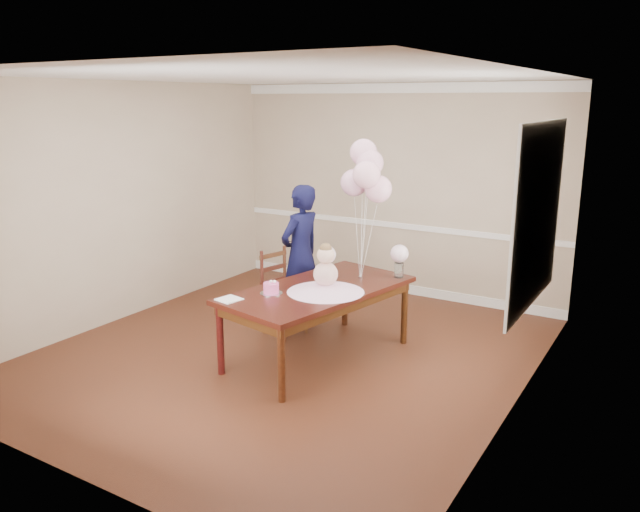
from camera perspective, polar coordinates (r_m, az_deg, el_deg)
The scene contains 52 objects.
floor at distance 6.38m, azimuth -3.07°, elevation -8.89°, with size 4.50×5.00×0.00m, color #37180D.
ceiling at distance 5.88m, azimuth -3.42°, elevation 16.11°, with size 4.50×5.00×0.02m, color white.
wall_back at distance 8.14m, azimuth 6.78°, elevation 5.96°, with size 4.50×0.02×2.70m, color tan.
wall_front at distance 4.23m, azimuth -22.72°, elevation -2.71°, with size 4.50×0.02×2.70m, color tan.
wall_left at distance 7.48m, azimuth -17.68°, elevation 4.66°, with size 0.02×5.00×2.70m, color tan.
wall_right at distance 5.09m, azimuth 18.16°, elevation 0.43°, with size 0.02×5.00×2.70m, color tan.
chair_rail_trim at distance 8.21m, azimuth 6.66°, elevation 2.84°, with size 4.50×0.02×0.07m, color white.
crown_molding at distance 8.06m, azimuth 7.02°, elevation 15.00°, with size 4.50×0.02×0.12m, color white.
baseboard_trim at distance 8.41m, azimuth 6.50°, elevation -2.78°, with size 4.50×0.02×0.12m, color white.
window_frame at distance 5.54m, azimuth 19.31°, elevation 3.52°, with size 0.02×1.66×1.56m, color silver.
window_blinds at distance 5.54m, azimuth 19.13°, elevation 3.54°, with size 0.01×1.50×1.40m, color white.
dining_table_top at distance 6.04m, azimuth -0.20°, elevation -3.13°, with size 0.97×1.93×0.05m, color black.
table_apron at distance 6.06m, azimuth -0.20°, elevation -3.78°, with size 0.87×1.84×0.10m, color black.
table_leg_fl at distance 5.88m, azimuth -9.11°, elevation -7.57°, with size 0.07×0.07×0.68m, color black.
table_leg_fr at distance 5.31m, azimuth -3.55°, elevation -9.86°, with size 0.07×0.07×0.68m, color black.
table_leg_bl at distance 7.04m, azimuth 2.30°, elevation -3.70°, with size 0.07×0.07×0.68m, color black.
table_leg_br at distance 6.58m, azimuth 7.72°, elevation -5.14°, with size 0.07×0.07×0.68m, color black.
baby_skirt at distance 5.89m, azimuth 0.51°, elevation -2.84°, with size 0.74×0.74×0.10m, color #F6B5DD.
baby_torso at distance 5.86m, azimuth 0.52°, elevation -1.66°, with size 0.23×0.23×0.23m, color pink.
baby_head at distance 5.81m, azimuth 0.52°, elevation 0.08°, with size 0.16×0.16×0.16m, color beige.
baby_hair at distance 5.80m, azimuth 0.52°, elevation 0.64°, with size 0.12×0.12×0.12m, color brown.
cake_platter at distance 5.87m, azimuth -4.49°, elevation -3.41°, with size 0.21×0.21×0.01m, color silver.
birthday_cake at distance 5.86m, azimuth -4.50°, elevation -2.92°, with size 0.15×0.15×0.10m, color #E84997.
cake_flower_a at distance 5.84m, azimuth -4.51°, elevation -2.33°, with size 0.03×0.03×0.03m, color white.
cake_flower_b at distance 5.83m, azimuth -4.17°, elevation -2.35°, with size 0.03×0.03×0.03m, color white.
rose_vase_near at distance 6.31m, azimuth 0.62°, elevation -1.41°, with size 0.10×0.10×0.15m, color silver.
roses_near at distance 6.27m, azimuth 0.62°, elevation 0.13°, with size 0.18×0.18×0.18m, color silver.
rose_vase_far at distance 6.41m, azimuth 7.23°, elevation -1.29°, with size 0.10×0.10×0.15m, color white.
roses_far at distance 6.36m, azimuth 7.27°, elevation 0.22°, with size 0.18×0.18×0.18m, color silver.
napkin at distance 5.73m, azimuth -8.31°, elevation -3.94°, with size 0.19×0.19×0.01m, color white.
balloon_weight at distance 6.36m, azimuth 3.70°, elevation -1.96°, with size 0.04×0.04×0.02m, color silver.
balloon_a at distance 6.22m, azimuth 3.14°, elevation 6.71°, with size 0.27×0.27×0.27m, color #DC9BBA.
balloon_b at distance 6.05m, azimuth 4.28°, elevation 7.41°, with size 0.27×0.27×0.27m, color #FFB4CA.
balloon_c at distance 6.20m, azimuth 4.58°, elevation 8.47°, with size 0.27×0.27×0.27m, color #E8A4BF.
balloon_d at distance 6.27m, azimuth 4.00°, elevation 9.42°, with size 0.27×0.27×0.27m, color #EAA6C1.
balloon_e at distance 6.14m, azimuth 5.35°, elevation 6.12°, with size 0.27×0.27×0.27m, color #FFB4CD.
balloon_ribbon_a at distance 6.29m, azimuth 3.41°, elevation 1.68°, with size 0.00×0.00×0.81m, color silver.
balloon_ribbon_b at distance 6.20m, azimuth 3.97°, elevation 1.95°, with size 0.00×0.00×0.91m, color silver.
balloon_ribbon_c at distance 6.27m, azimuth 4.12°, elevation 2.54°, with size 0.00×0.00×1.01m, color silver.
balloon_ribbon_d at distance 6.30m, azimuth 3.84°, elevation 3.04°, with size 0.00×0.00×1.10m, color white.
balloon_ribbon_e at distance 6.25m, azimuth 4.49°, elevation 1.36°, with size 0.00×0.00×0.76m, color white.
dining_chair_seat at distance 6.77m, azimuth -3.24°, elevation -3.82°, with size 0.40×0.40×0.05m, color #3D2210.
chair_leg_fl at distance 6.86m, azimuth -5.15°, elevation -5.51°, with size 0.04×0.04×0.39m, color #39200F.
chair_leg_fr at distance 6.63m, azimuth -3.32°, elevation -6.20°, with size 0.04×0.04×0.39m, color #34150E.
chair_leg_bl at distance 7.06m, azimuth -3.11°, elevation -4.89°, with size 0.04×0.04×0.39m, color #3C1510.
chair_leg_br at distance 6.83m, azimuth -1.27°, elevation -5.53°, with size 0.04×0.04×0.39m, color #3E2010.
chair_back_post_l at distance 6.73m, azimuth -5.34°, elevation -1.65°, with size 0.04×0.04×0.51m, color #3C1510.
chair_back_post_r at distance 6.93m, azimuth -3.26°, elevation -1.13°, with size 0.04×0.04×0.51m, color #3C1B10.
chair_slat_low at distance 6.86m, azimuth -4.27°, elevation -2.26°, with size 0.03×0.36×0.05m, color #37130F.
chair_slat_mid at distance 6.82m, azimuth -4.29°, elevation -1.09°, with size 0.03×0.36×0.05m, color #37150F.
chair_slat_top at distance 6.78m, azimuth -4.31°, elevation 0.10°, with size 0.03×0.36×0.05m, color #3D2010.
woman at distance 7.05m, azimuth -1.78°, elevation 0.16°, with size 0.58×0.38×1.58m, color black.
Camera 1 is at (3.33, -4.85, 2.50)m, focal length 35.00 mm.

